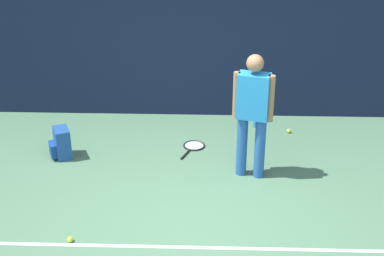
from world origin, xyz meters
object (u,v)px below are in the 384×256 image
at_px(tennis_racket, 193,146).
at_px(tennis_ball_near_player, 289,131).
at_px(tennis_ball_by_fence, 70,239).
at_px(tennis_player, 253,109).
at_px(backpack, 61,144).
at_px(water_bottle, 255,120).

xyz_separation_m(tennis_racket, tennis_ball_near_player, (1.47, 0.52, 0.02)).
relative_size(tennis_racket, tennis_ball_by_fence, 9.60).
distance_m(tennis_player, tennis_ball_by_fence, 2.76).
height_order(tennis_racket, backpack, backpack).
xyz_separation_m(tennis_ball_near_player, tennis_ball_by_fence, (-2.77, -2.83, 0.00)).
xyz_separation_m(tennis_ball_near_player, water_bottle, (-0.51, 0.19, 0.09)).
distance_m(tennis_racket, backpack, 1.91).
distance_m(tennis_player, backpack, 2.78).
bearing_deg(tennis_racket, tennis_player, -112.23).
distance_m(tennis_player, tennis_ball_near_player, 1.73).
bearing_deg(tennis_player, tennis_ball_near_player, -103.62).
bearing_deg(water_bottle, tennis_ball_near_player, -20.82).
relative_size(tennis_player, tennis_racket, 2.68).
height_order(backpack, tennis_ball_near_player, backpack).
height_order(tennis_player, tennis_ball_near_player, tennis_player).
distance_m(tennis_player, water_bottle, 1.71).
relative_size(tennis_player, water_bottle, 6.77).
bearing_deg(tennis_player, backpack, 5.35).
bearing_deg(backpack, tennis_ball_by_fence, -8.06).
bearing_deg(tennis_ball_by_fence, tennis_player, 36.29).
height_order(tennis_player, water_bottle, tennis_player).
xyz_separation_m(backpack, tennis_ball_near_player, (3.33, 0.88, -0.18)).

